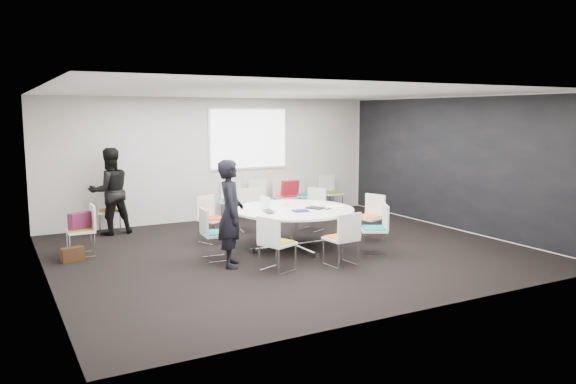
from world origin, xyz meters
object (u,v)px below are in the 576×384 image
chair_ring_h (374,239)px  person_back (110,191)px  chair_ring_f (277,254)px  chair_back_a (231,208)px  chair_back_d (303,202)px  person_main (231,213)px  conference_table (293,219)px  chair_ring_d (213,228)px  brown_bag (73,254)px  chair_ring_a (369,226)px  cup (285,204)px  chair_ring_b (311,217)px  chair_ring_g (341,249)px  chair_ring_e (216,244)px  chair_back_e (331,200)px  laptop (272,211)px  chair_back_b (261,206)px  chair_spare_left (82,240)px  maroon_bag (80,221)px  chair_ring_c (252,218)px  chair_back_c (286,204)px  chair_person_back (110,219)px

chair_ring_h → person_back: size_ratio=0.50×
chair_ring_f → chair_back_a: bearing=145.4°
chair_back_d → person_main: size_ratio=0.51×
conference_table → chair_back_a: 3.02m
chair_ring_d → brown_bag: chair_ring_d is taller
chair_ring_a → cup: 1.73m
conference_table → chair_ring_b: (1.08, 1.17, -0.26)m
conference_table → chair_ring_g: chair_ring_g is taller
chair_ring_g → brown_bag: bearing=143.4°
chair_ring_f → chair_back_d: (2.90, 4.23, 0.00)m
chair_ring_e → chair_back_e: 5.31m
chair_ring_a → cup: size_ratio=9.78×
laptop → person_main: bearing=127.1°
chair_ring_a → chair_back_a: bearing=9.5°
chair_ring_e → cup: chair_ring_e is taller
chair_ring_h → chair_back_b: bearing=31.0°
chair_back_d → person_back: bearing=-13.1°
chair_back_d → brown_bag: (-5.63, -2.10, -0.16)m
chair_ring_f → person_main: 0.99m
chair_spare_left → maroon_bag: chair_spare_left is taller
chair_ring_g → chair_ring_c: bearing=88.0°
chair_ring_a → chair_back_c: size_ratio=1.00×
chair_ring_b → brown_bag: 4.79m
chair_ring_a → chair_back_b: same height
chair_ring_d → maroon_bag: size_ratio=2.20×
chair_ring_e → brown_bag: (-2.14, 1.02, -0.16)m
chair_back_c → chair_back_d: bearing=169.0°
chair_back_e → person_back: person_back is taller
person_back → brown_bag: size_ratio=4.89×
chair_back_e → chair_ring_b: bearing=45.5°
conference_table → cup: 0.37m
chair_ring_h → chair_back_e: same height
conference_table → chair_ring_d: bearing=135.8°
chair_ring_h → chair_back_a: bearing=41.5°
laptop → chair_ring_c: bearing=-2.2°
chair_person_back → person_main: size_ratio=0.51×
chair_ring_b → chair_ring_f: same height
chair_ring_d → chair_person_back: size_ratio=1.00×
chair_back_e → chair_back_a: bearing=-2.7°
chair_ring_a → chair_ring_f: bearing=96.0°
chair_ring_h → cup: (-1.02, 1.37, 0.50)m
conference_table → chair_person_back: size_ratio=2.50×
maroon_bag → brown_bag: bearing=-120.7°
chair_back_b → chair_back_e: same height
chair_ring_d → chair_spare_left: size_ratio=1.00×
person_back → chair_ring_b: bearing=149.4°
conference_table → chair_ring_e: size_ratio=2.50×
chair_ring_a → brown_bag: (-5.29, 1.03, -0.16)m
person_main → conference_table: bearing=-46.1°
chair_back_a → chair_ring_f: bearing=101.6°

